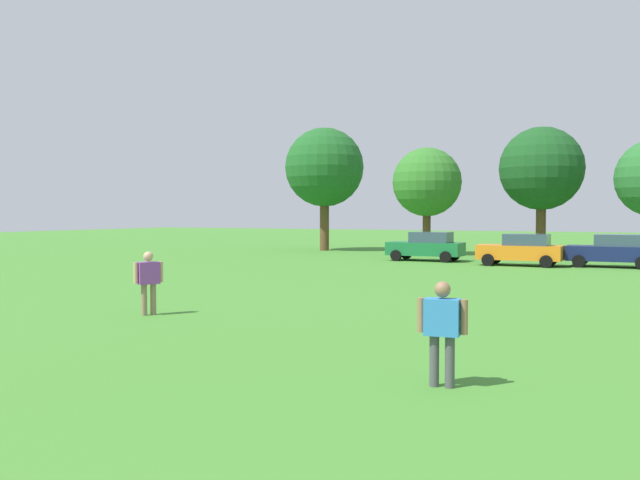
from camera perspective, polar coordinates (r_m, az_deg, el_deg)
ground_plane at (r=29.32m, az=13.59°, el=-3.25°), size 160.00×160.00×0.00m
adult_bystander at (r=11.21m, az=10.02°, el=-6.85°), size 0.80×0.37×1.69m
bystander_near_trees at (r=19.34m, az=-13.93°, el=-3.00°), size 0.57×0.72×1.73m
parked_car_green_0 at (r=40.54m, az=8.77°, el=-0.50°), size 4.30×2.02×1.68m
parked_car_orange_1 at (r=37.85m, az=16.24°, el=-0.76°), size 4.30×2.02×1.68m
parked_car_navy_2 at (r=38.36m, az=22.96°, el=-0.80°), size 4.30×2.02×1.68m
tree_far_left at (r=51.38m, az=0.37°, el=5.97°), size 5.82×5.82×9.07m
tree_left at (r=46.56m, az=8.79°, el=4.70°), size 4.56×4.56×7.11m
tree_center_left at (r=46.47m, az=17.76°, el=5.59°), size 5.30×5.30×8.26m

